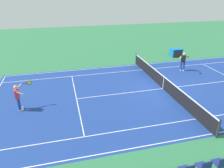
{
  "coord_description": "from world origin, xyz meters",
  "views": [
    {
      "loc": [
        7.14,
        12.64,
        6.79
      ],
      "look_at": [
        3.96,
        0.16,
        0.9
      ],
      "focal_mm": 33.5,
      "sensor_mm": 36.0,
      "label": 1
    }
  ],
  "objects_px": {
    "spectator_chair_3": "(204,167)",
    "equipment_cart_tarped": "(176,52)",
    "tennis_net": "(164,83)",
    "tennis_ball": "(172,83)",
    "tennis_player_near": "(18,96)",
    "spectator_chair_2": "(221,163)",
    "tennis_player_far": "(183,61)"
  },
  "relations": [
    {
      "from": "tennis_player_near",
      "to": "spectator_chair_3",
      "type": "xyz_separation_m",
      "value": [
        -7.66,
        7.18,
        -0.41
      ]
    },
    {
      "from": "tennis_net",
      "to": "spectator_chair_2",
      "type": "relative_size",
      "value": 13.3
    },
    {
      "from": "tennis_net",
      "to": "tennis_player_far",
      "type": "relative_size",
      "value": 6.89
    },
    {
      "from": "tennis_player_far",
      "to": "spectator_chair_2",
      "type": "relative_size",
      "value": 1.93
    },
    {
      "from": "tennis_ball",
      "to": "spectator_chair_2",
      "type": "xyz_separation_m",
      "value": [
        2.57,
        8.4,
        0.49
      ]
    },
    {
      "from": "tennis_ball",
      "to": "spectator_chair_3",
      "type": "bearing_deg",
      "value": 68.43
    },
    {
      "from": "tennis_ball",
      "to": "spectator_chair_2",
      "type": "distance_m",
      "value": 8.8
    },
    {
      "from": "spectator_chair_3",
      "to": "equipment_cart_tarped",
      "type": "distance_m",
      "value": 16.56
    },
    {
      "from": "tennis_player_near",
      "to": "spectator_chair_2",
      "type": "xyz_separation_m",
      "value": [
        -8.41,
        7.18,
        -0.41
      ]
    },
    {
      "from": "tennis_player_far",
      "to": "spectator_chair_3",
      "type": "relative_size",
      "value": 1.93
    },
    {
      "from": "equipment_cart_tarped",
      "to": "tennis_player_near",
      "type": "bearing_deg",
      "value": 27.03
    },
    {
      "from": "tennis_net",
      "to": "spectator_chair_3",
      "type": "bearing_deg",
      "value": 74.03
    },
    {
      "from": "tennis_player_near",
      "to": "equipment_cart_tarped",
      "type": "xyz_separation_m",
      "value": [
        -15.01,
        -7.66,
        -0.49
      ]
    },
    {
      "from": "spectator_chair_3",
      "to": "equipment_cart_tarped",
      "type": "height_order",
      "value": "spectator_chair_3"
    },
    {
      "from": "tennis_player_near",
      "to": "tennis_player_far",
      "type": "bearing_deg",
      "value": -165.0
    },
    {
      "from": "spectator_chair_2",
      "to": "equipment_cart_tarped",
      "type": "relative_size",
      "value": 0.7
    },
    {
      "from": "spectator_chair_2",
      "to": "tennis_player_near",
      "type": "bearing_deg",
      "value": -40.47
    },
    {
      "from": "spectator_chair_2",
      "to": "tennis_ball",
      "type": "bearing_deg",
      "value": -107.01
    },
    {
      "from": "tennis_net",
      "to": "tennis_ball",
      "type": "height_order",
      "value": "tennis_net"
    },
    {
      "from": "spectator_chair_2",
      "to": "equipment_cart_tarped",
      "type": "height_order",
      "value": "spectator_chair_2"
    },
    {
      "from": "tennis_player_near",
      "to": "tennis_player_far",
      "type": "xyz_separation_m",
      "value": [
        -13.3,
        -3.57,
        0.0
      ]
    },
    {
      "from": "tennis_player_near",
      "to": "tennis_ball",
      "type": "bearing_deg",
      "value": -173.65
    },
    {
      "from": "tennis_net",
      "to": "tennis_player_far",
      "type": "bearing_deg",
      "value": -138.51
    },
    {
      "from": "tennis_ball",
      "to": "tennis_player_near",
      "type": "bearing_deg",
      "value": 6.35
    },
    {
      "from": "tennis_net",
      "to": "tennis_ball",
      "type": "bearing_deg",
      "value": -148.08
    },
    {
      "from": "spectator_chair_2",
      "to": "spectator_chair_3",
      "type": "bearing_deg",
      "value": 0.0
    },
    {
      "from": "tennis_net",
      "to": "equipment_cart_tarped",
      "type": "bearing_deg",
      "value": -125.81
    },
    {
      "from": "tennis_net",
      "to": "spectator_chair_2",
      "type": "xyz_separation_m",
      "value": [
        1.45,
        7.7,
        0.03
      ]
    },
    {
      "from": "equipment_cart_tarped",
      "to": "spectator_chair_2",
      "type": "bearing_deg",
      "value": 66.02
    },
    {
      "from": "tennis_player_far",
      "to": "tennis_ball",
      "type": "distance_m",
      "value": 3.42
    },
    {
      "from": "tennis_net",
      "to": "spectator_chair_3",
      "type": "xyz_separation_m",
      "value": [
        2.2,
        7.7,
        0.03
      ]
    },
    {
      "from": "equipment_cart_tarped",
      "to": "tennis_ball",
      "type": "bearing_deg",
      "value": 57.95
    }
  ]
}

